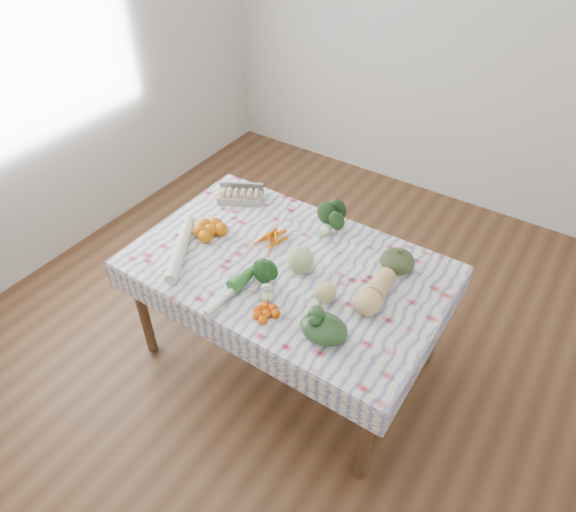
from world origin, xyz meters
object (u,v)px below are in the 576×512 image
(kabocha_squash, at_px, (397,261))
(butternut_squash, at_px, (375,291))
(grapefruit, at_px, (326,293))
(dining_table, at_px, (288,276))
(egg_carton, at_px, (240,197))
(cabbage, at_px, (301,260))

(kabocha_squash, xyz_separation_m, butternut_squash, (0.00, -0.27, 0.01))
(kabocha_squash, xyz_separation_m, grapefruit, (-0.20, -0.40, -0.01))
(dining_table, xyz_separation_m, kabocha_squash, (0.50, 0.28, 0.14))
(egg_carton, xyz_separation_m, cabbage, (0.64, -0.31, 0.03))
(dining_table, xyz_separation_m, cabbage, (0.08, 0.00, 0.15))
(cabbage, xyz_separation_m, grapefruit, (0.22, -0.12, -0.02))
(egg_carton, height_order, kabocha_squash, kabocha_squash)
(cabbage, bearing_deg, dining_table, -179.38)
(butternut_squash, height_order, grapefruit, butternut_squash)
(egg_carton, bearing_deg, kabocha_squash, -31.11)
(cabbage, bearing_deg, grapefruit, -28.39)
(egg_carton, xyz_separation_m, butternut_squash, (1.06, -0.30, 0.03))
(cabbage, bearing_deg, butternut_squash, 1.39)
(butternut_squash, xyz_separation_m, grapefruit, (-0.20, -0.13, -0.01))
(cabbage, height_order, butternut_squash, cabbage)
(egg_carton, relative_size, butternut_squash, 0.93)
(butternut_squash, relative_size, grapefruit, 2.76)
(cabbage, bearing_deg, egg_carton, 153.95)
(egg_carton, xyz_separation_m, grapefruit, (0.87, -0.43, 0.02))
(dining_table, bearing_deg, grapefruit, -21.66)
(grapefruit, bearing_deg, egg_carton, 153.34)
(cabbage, distance_m, butternut_squash, 0.42)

